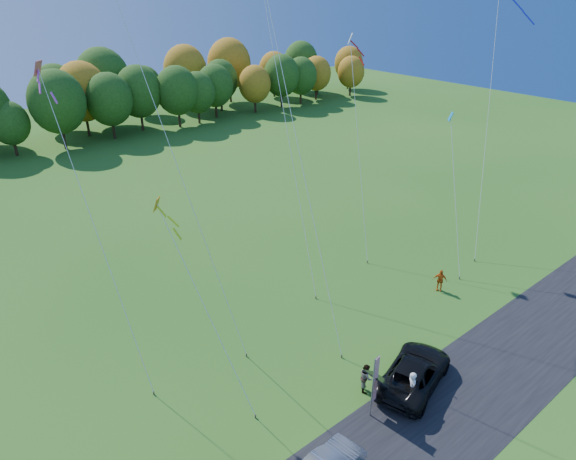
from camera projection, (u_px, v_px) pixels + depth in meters
ground at (361, 386)px, 27.22m from camera, size 160.00×160.00×0.00m
asphalt_strip at (422, 432)px, 24.46m from camera, size 90.00×6.00×0.01m
tree_line at (40, 149)px, 65.05m from camera, size 116.00×12.00×10.00m
black_suv at (414, 372)px, 27.07m from camera, size 6.12×4.07×1.56m
person_tailgate_a at (412, 388)px, 25.80m from camera, size 0.70×0.82×1.91m
person_tailgate_b at (366, 377)px, 26.68m from camera, size 0.98×1.00×1.62m
person_east at (440, 280)px, 35.28m from camera, size 0.80×1.00×1.59m
feather_flag at (375, 380)px, 24.59m from camera, size 0.47×0.15×3.54m
kite_delta_blue at (154, 103)px, 25.38m from camera, size 5.13×10.24×28.53m
kite_parafoil_orange at (278, 78)px, 33.84m from camera, size 5.49×12.69×27.47m
kite_delta_red at (292, 114)px, 27.31m from camera, size 2.62×10.47×25.31m
kite_parafoil_rainbow at (488, 120)px, 39.34m from camera, size 9.35×6.62×19.70m
kite_diamond_yellow at (206, 309)px, 24.88m from camera, size 1.62×6.73×10.41m
kite_diamond_white at (359, 151)px, 38.38m from camera, size 3.61×6.41×16.23m
kite_diamond_pink at (96, 231)px, 25.58m from camera, size 1.20×8.01×16.30m
kite_diamond_blue_low at (455, 197)px, 36.88m from camera, size 3.39×4.93×11.16m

